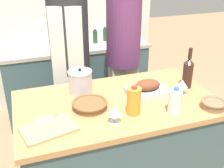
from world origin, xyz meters
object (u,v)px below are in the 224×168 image
object	(u,v)px
juice_jug	(134,101)
person_cook_guest	(123,51)
cutting_board	(49,129)
stand_mixer	(72,37)
milk_jug	(175,101)
wine_glass_left	(115,111)
wine_bottle_green	(188,72)
stock_pot	(80,82)
person_cook_aproned	(70,56)
wicker_basket	(90,105)
condiment_bottle_short	(105,34)
wine_glass_right	(182,84)
condiment_bottle_extra	(83,34)
knife_chef	(52,118)
mixing_bowl	(214,104)
roasting_pan	(147,89)
condiment_bottle_tall	(95,37)

from	to	relation	value
juice_jug	person_cook_guest	distance (m)	1.05
cutting_board	stand_mixer	distance (m)	1.67
milk_jug	wine_glass_left	size ratio (longest dim) A/B	1.64
wine_bottle_green	person_cook_guest	size ratio (longest dim) A/B	0.18
stock_pot	person_cook_aproned	xyz separation A→B (m)	(0.04, 0.56, 0.00)
wicker_basket	condiment_bottle_short	world-z (taller)	condiment_bottle_short
wine_glass_right	condiment_bottle_extra	bearing A→B (deg)	102.74
knife_chef	person_cook_aproned	world-z (taller)	person_cook_aproned
stock_pot	stand_mixer	world-z (taller)	stand_mixer
condiment_bottle_short	mixing_bowl	bearing A→B (deg)	-83.68
knife_chef	wine_glass_right	bearing A→B (deg)	1.20
roasting_pan	stock_pot	distance (m)	0.50
condiment_bottle_tall	condiment_bottle_short	bearing A→B (deg)	20.41
wicker_basket	condiment_bottle_short	xyz separation A→B (m)	(0.60, 1.53, 0.02)
stock_pot	mixing_bowl	distance (m)	0.96
person_cook_guest	roasting_pan	bearing A→B (deg)	-93.98
wine_glass_right	mixing_bowl	bearing A→B (deg)	-68.96
knife_chef	condiment_bottle_extra	size ratio (longest dim) A/B	1.05
wine_bottle_green	condiment_bottle_tall	distance (m)	1.45
knife_chef	condiment_bottle_short	xyz separation A→B (m)	(0.86, 1.57, 0.05)
condiment_bottle_tall	person_cook_guest	size ratio (longest dim) A/B	0.09
mixing_bowl	wine_bottle_green	world-z (taller)	wine_bottle_green
roasting_pan	condiment_bottle_extra	size ratio (longest dim) A/B	1.51
mixing_bowl	stand_mixer	distance (m)	1.81
mixing_bowl	person_cook_aproned	xyz separation A→B (m)	(-0.76, 1.09, 0.06)
roasting_pan	condiment_bottle_short	size ratio (longest dim) A/B	1.84
cutting_board	person_cook_guest	world-z (taller)	person_cook_guest
juice_jug	knife_chef	bearing A→B (deg)	167.14
knife_chef	stock_pot	bearing A→B (deg)	49.05
condiment_bottle_extra	cutting_board	bearing A→B (deg)	-109.92
wicker_basket	condiment_bottle_tall	size ratio (longest dim) A/B	1.48
wine_glass_right	stand_mixer	xyz separation A→B (m)	(-0.53, 1.45, 0.01)
mixing_bowl	condiment_bottle_extra	distance (m)	1.91
stock_pot	mixing_bowl	bearing A→B (deg)	-33.26
juice_jug	wine_bottle_green	distance (m)	0.59
stock_pot	stand_mixer	size ratio (longest dim) A/B	0.70
wine_glass_left	knife_chef	bearing A→B (deg)	153.88
wine_bottle_green	wine_glass_left	world-z (taller)	wine_bottle_green
cutting_board	person_cook_aproned	xyz separation A→B (m)	(0.33, 0.99, 0.08)
cutting_board	condiment_bottle_short	world-z (taller)	condiment_bottle_short
cutting_board	milk_jug	distance (m)	0.82
stock_pot	roasting_pan	bearing A→B (deg)	-23.19
milk_jug	person_cook_guest	size ratio (longest dim) A/B	0.11
wicker_basket	stock_pot	world-z (taller)	stock_pot
stock_pot	stand_mixer	bearing A→B (deg)	81.48
wine_glass_right	person_cook_guest	world-z (taller)	person_cook_guest
wicker_basket	stand_mixer	distance (m)	1.44
wine_bottle_green	condiment_bottle_extra	world-z (taller)	wine_bottle_green
wine_bottle_green	stand_mixer	bearing A→B (deg)	114.78
roasting_pan	wine_glass_left	xyz separation A→B (m)	(-0.35, -0.28, 0.04)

